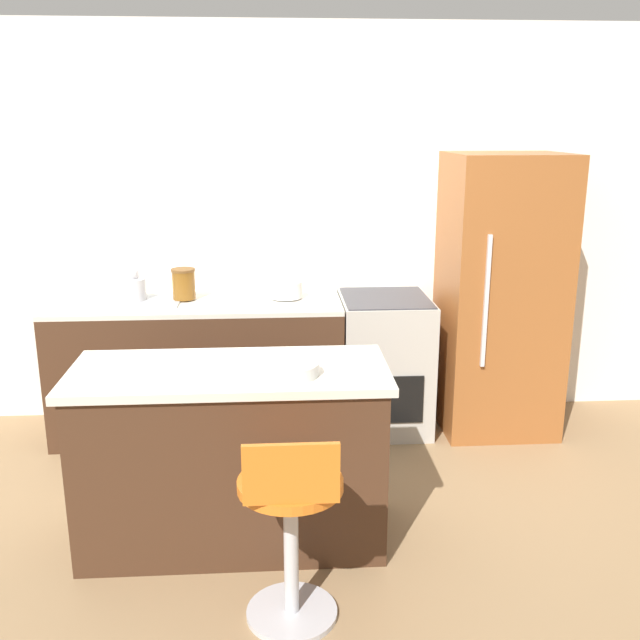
% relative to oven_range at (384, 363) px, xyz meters
% --- Properties ---
extents(ground_plane, '(14.00, 14.00, 0.00)m').
position_rel_oven_range_xyz_m(ground_plane, '(-0.94, -0.34, -0.44)').
color(ground_plane, '#8E704C').
extents(wall_back, '(8.00, 0.06, 2.60)m').
position_rel_oven_range_xyz_m(wall_back, '(-0.94, 0.35, 0.86)').
color(wall_back, white).
rests_on(wall_back, ground_plane).
extents(back_counter, '(1.83, 0.63, 0.89)m').
position_rel_oven_range_xyz_m(back_counter, '(-1.21, 0.00, -0.00)').
color(back_counter, '#422819').
rests_on(back_counter, ground_plane).
extents(kitchen_island, '(1.48, 0.63, 0.88)m').
position_rel_oven_range_xyz_m(kitchen_island, '(-0.93, -1.30, -0.00)').
color(kitchen_island, '#422819').
rests_on(kitchen_island, ground_plane).
extents(oven_range, '(0.57, 0.65, 0.89)m').
position_rel_oven_range_xyz_m(oven_range, '(0.00, 0.00, 0.00)').
color(oven_range, '#B7B2A8').
rests_on(oven_range, ground_plane).
extents(refrigerator, '(0.72, 0.71, 1.80)m').
position_rel_oven_range_xyz_m(refrigerator, '(0.74, -0.02, 0.46)').
color(refrigerator, '#995628').
rests_on(refrigerator, ground_plane).
extents(stool_chair, '(0.42, 0.42, 0.86)m').
position_rel_oven_range_xyz_m(stool_chair, '(-0.67, -1.92, -0.00)').
color(stool_chair, '#B7B7BC').
rests_on(stool_chair, ground_plane).
extents(kettle, '(0.17, 0.17, 0.21)m').
position_rel_oven_range_xyz_m(kettle, '(-1.62, 0.05, 0.53)').
color(kettle, silver).
rests_on(kettle, back_counter).
extents(mixing_bowl, '(0.21, 0.21, 0.11)m').
position_rel_oven_range_xyz_m(mixing_bowl, '(-0.64, 0.05, 0.50)').
color(mixing_bowl, white).
rests_on(mixing_bowl, back_counter).
extents(canister_jar, '(0.15, 0.15, 0.20)m').
position_rel_oven_range_xyz_m(canister_jar, '(-1.29, 0.05, 0.54)').
color(canister_jar, brown).
rests_on(canister_jar, back_counter).
extents(fruit_bowl, '(0.27, 0.27, 0.06)m').
position_rel_oven_range_xyz_m(fruit_bowl, '(-0.66, -1.41, 0.47)').
color(fruit_bowl, white).
rests_on(fruit_bowl, kitchen_island).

